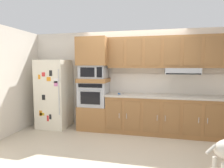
{
  "coord_description": "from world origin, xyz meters",
  "views": [
    {
      "loc": [
        0.48,
        -3.74,
        1.6
      ],
      "look_at": [
        -0.42,
        0.35,
        1.2
      ],
      "focal_mm": 29.89,
      "sensor_mm": 36.0,
      "label": 1
    }
  ],
  "objects_px": {
    "built_in_oven": "(94,94)",
    "microwave": "(94,72)",
    "screwdriver": "(119,94)",
    "refrigerator": "(54,94)"
  },
  "relations": [
    {
      "from": "built_in_oven",
      "to": "microwave",
      "type": "height_order",
      "value": "microwave"
    },
    {
      "from": "screwdriver",
      "to": "refrigerator",
      "type": "bearing_deg",
      "value": -179.45
    },
    {
      "from": "refrigerator",
      "to": "screwdriver",
      "type": "bearing_deg",
      "value": 0.55
    },
    {
      "from": "microwave",
      "to": "screwdriver",
      "type": "height_order",
      "value": "microwave"
    },
    {
      "from": "refrigerator",
      "to": "microwave",
      "type": "distance_m",
      "value": 1.22
    },
    {
      "from": "refrigerator",
      "to": "screwdriver",
      "type": "xyz_separation_m",
      "value": [
        1.74,
        0.02,
        0.05
      ]
    },
    {
      "from": "built_in_oven",
      "to": "screwdriver",
      "type": "bearing_deg",
      "value": -4.36
    },
    {
      "from": "built_in_oven",
      "to": "microwave",
      "type": "bearing_deg",
      "value": -0.77
    },
    {
      "from": "microwave",
      "to": "screwdriver",
      "type": "distance_m",
      "value": 0.85
    },
    {
      "from": "built_in_oven",
      "to": "screwdriver",
      "type": "height_order",
      "value": "built_in_oven"
    }
  ]
}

